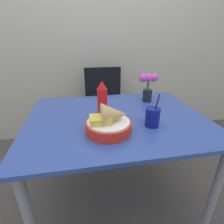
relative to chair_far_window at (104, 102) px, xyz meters
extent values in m
plane|color=#4C4742|center=(-0.03, -0.80, -0.53)|extent=(12.00, 12.00, 0.00)
cube|color=#B7B2A3|center=(-0.03, 0.32, 0.77)|extent=(7.00, 0.06, 2.60)
cube|color=#334C9E|center=(-0.03, -0.80, 0.19)|extent=(1.14, 0.89, 0.02)
cylinder|color=gray|center=(0.49, -1.19, -0.17)|extent=(0.05, 0.05, 0.71)
cylinder|color=gray|center=(-0.54, -0.42, -0.17)|extent=(0.05, 0.05, 0.71)
cylinder|color=gray|center=(0.49, -0.42, -0.17)|extent=(0.05, 0.05, 0.71)
cylinder|color=black|center=(-0.18, -0.28, -0.32)|extent=(0.03, 0.03, 0.42)
cylinder|color=black|center=(0.18, -0.28, -0.32)|extent=(0.03, 0.03, 0.42)
cylinder|color=black|center=(-0.18, 0.08, -0.32)|extent=(0.03, 0.03, 0.42)
cylinder|color=black|center=(0.18, 0.08, -0.32)|extent=(0.03, 0.03, 0.42)
cube|color=black|center=(0.00, -0.10, -0.10)|extent=(0.40, 0.40, 0.02)
cube|color=black|center=(0.00, 0.09, 0.14)|extent=(0.40, 0.03, 0.46)
cylinder|color=red|center=(-0.11, -0.98, 0.23)|extent=(0.25, 0.25, 0.06)
cylinder|color=white|center=(-0.11, -0.98, 0.27)|extent=(0.23, 0.23, 0.01)
cone|color=tan|center=(-0.08, -0.98, 0.30)|extent=(0.14, 0.14, 0.14)
cube|color=#E5C14C|center=(-0.16, -0.99, 0.29)|extent=(0.11, 0.09, 0.04)
cylinder|color=red|center=(-0.12, -0.79, 0.30)|extent=(0.06, 0.06, 0.19)
cone|color=red|center=(-0.12, -0.79, 0.42)|extent=(0.06, 0.06, 0.05)
cylinder|color=navy|center=(0.15, -0.96, 0.26)|extent=(0.08, 0.08, 0.11)
cylinder|color=black|center=(0.15, -0.96, 0.25)|extent=(0.08, 0.08, 0.09)
cylinder|color=black|center=(0.16, -0.96, 0.31)|extent=(0.01, 0.07, 0.20)
cylinder|color=black|center=(0.27, -0.56, 0.25)|extent=(0.07, 0.07, 0.09)
cylinder|color=#33722D|center=(0.27, -0.56, 0.34)|extent=(0.02, 0.02, 0.08)
sphere|color=#D14CB2|center=(0.27, -0.56, 0.40)|extent=(0.06, 0.06, 0.06)
sphere|color=#D14CB2|center=(0.23, -0.56, 0.40)|extent=(0.06, 0.06, 0.06)
sphere|color=#D14CB2|center=(0.31, -0.56, 0.40)|extent=(0.06, 0.06, 0.06)
camera|label=1|loc=(-0.24, -1.81, 0.70)|focal=28.00mm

